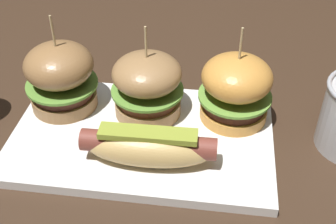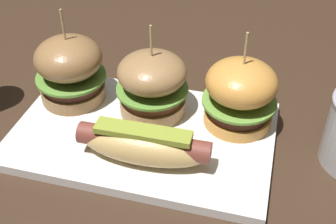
{
  "view_description": "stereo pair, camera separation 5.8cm",
  "coord_description": "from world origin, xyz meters",
  "px_view_note": "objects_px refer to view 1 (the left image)",
  "views": [
    {
      "loc": [
        0.1,
        -0.45,
        0.41
      ],
      "look_at": [
        0.04,
        0.0,
        0.05
      ],
      "focal_mm": 47.45,
      "sensor_mm": 36.0,
      "label": 1
    },
    {
      "loc": [
        0.15,
        -0.44,
        0.41
      ],
      "look_at": [
        0.04,
        0.0,
        0.05
      ],
      "focal_mm": 47.45,
      "sensor_mm": 36.0,
      "label": 2
    }
  ],
  "objects_px": {
    "slider_right": "(236,88)",
    "hot_dog": "(148,146)",
    "platter_main": "(143,137)",
    "slider_left": "(61,76)",
    "slider_center": "(147,85)"
  },
  "relations": [
    {
      "from": "platter_main",
      "to": "hot_dog",
      "type": "distance_m",
      "value": 0.06
    },
    {
      "from": "slider_left",
      "to": "slider_right",
      "type": "height_order",
      "value": "slider_left"
    },
    {
      "from": "slider_center",
      "to": "slider_right",
      "type": "bearing_deg",
      "value": 2.92
    },
    {
      "from": "platter_main",
      "to": "slider_left",
      "type": "distance_m",
      "value": 0.15
    },
    {
      "from": "slider_center",
      "to": "platter_main",
      "type": "bearing_deg",
      "value": -88.77
    },
    {
      "from": "platter_main",
      "to": "slider_right",
      "type": "distance_m",
      "value": 0.14
    },
    {
      "from": "slider_right",
      "to": "hot_dog",
      "type": "bearing_deg",
      "value": -134.31
    },
    {
      "from": "slider_left",
      "to": "slider_center",
      "type": "xyz_separation_m",
      "value": [
        0.12,
        -0.0,
        -0.0
      ]
    },
    {
      "from": "slider_right",
      "to": "platter_main",
      "type": "bearing_deg",
      "value": -156.3
    },
    {
      "from": "platter_main",
      "to": "slider_left",
      "type": "bearing_deg",
      "value": 158.95
    },
    {
      "from": "hot_dog",
      "to": "slider_right",
      "type": "distance_m",
      "value": 0.15
    },
    {
      "from": "platter_main",
      "to": "hot_dog",
      "type": "height_order",
      "value": "hot_dog"
    },
    {
      "from": "hot_dog",
      "to": "slider_right",
      "type": "height_order",
      "value": "slider_right"
    },
    {
      "from": "slider_left",
      "to": "slider_center",
      "type": "distance_m",
      "value": 0.12
    },
    {
      "from": "platter_main",
      "to": "slider_left",
      "type": "xyz_separation_m",
      "value": [
        -0.12,
        0.05,
        0.06
      ]
    }
  ]
}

